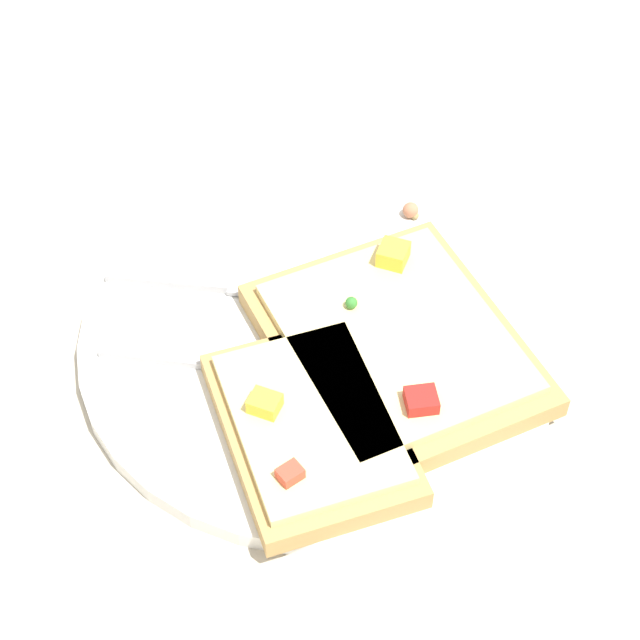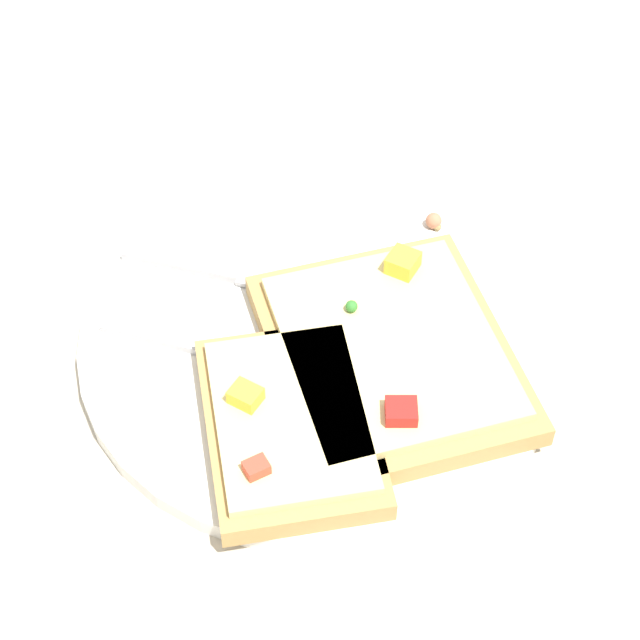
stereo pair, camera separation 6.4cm
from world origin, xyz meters
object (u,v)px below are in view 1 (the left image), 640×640
at_px(fork, 301,371).
at_px(pizza_slice_corner, 310,426).
at_px(plate, 320,337).
at_px(knife, 242,284).
at_px(pizza_slice_main, 396,345).

bearing_deg(fork, pizza_slice_corner, -73.66).
relative_size(plate, knife, 1.60).
bearing_deg(plate, knife, -177.76).
xyz_separation_m(plate, fork, (0.01, -0.03, 0.01)).
bearing_deg(plate, fork, -69.32).
height_order(plate, knife, knife).
bearing_deg(pizza_slice_corner, knife, 1.75).
relative_size(pizza_slice_main, pizza_slice_corner, 1.28).
distance_m(knife, pizza_slice_corner, 0.12).
relative_size(fork, pizza_slice_corner, 1.23).
xyz_separation_m(plate, pizza_slice_main, (0.05, 0.01, 0.02)).
bearing_deg(pizza_slice_main, plate, 41.52).
bearing_deg(plate, pizza_slice_main, 16.16).
height_order(plate, fork, fork).
xyz_separation_m(knife, pizza_slice_main, (0.11, 0.02, 0.01)).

